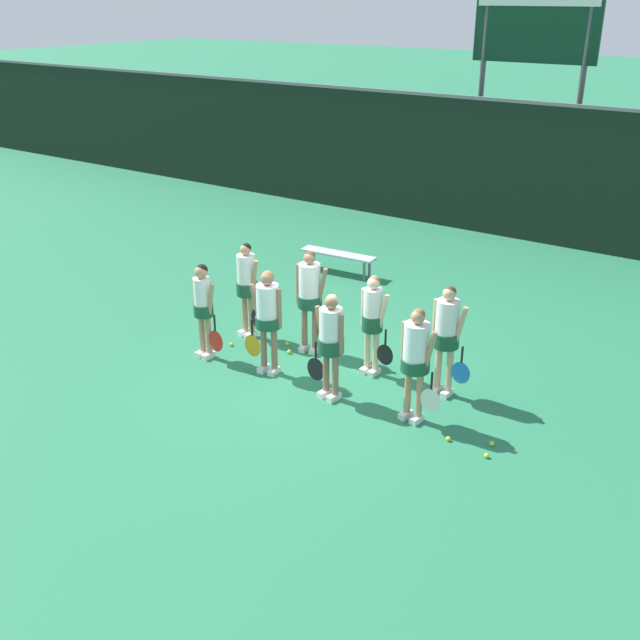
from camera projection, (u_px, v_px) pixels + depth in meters
ground_plane at (320, 373)px, 12.09m from camera, size 140.00×140.00×0.00m
fence_windscreen at (524, 172)px, 18.00m from camera, size 60.00×0.08×3.34m
scoreboard at (534, 50)px, 18.25m from camera, size 3.11×0.15×5.66m
bench_courtside at (338, 256)px, 16.23m from camera, size 1.74×0.49×0.46m
player_0 at (203, 304)px, 12.25m from camera, size 0.62×0.33×1.63m
player_1 at (268, 313)px, 11.71m from camera, size 0.70×0.41×1.73m
player_2 at (330, 338)px, 10.97m from camera, size 0.68×0.39×1.67m
player_3 at (416, 356)px, 10.36m from camera, size 0.70×0.41×1.72m
player_4 at (247, 283)px, 12.99m from camera, size 0.64×0.37×1.72m
player_5 at (310, 293)px, 12.40m from camera, size 0.70×0.41×1.79m
player_6 at (373, 318)px, 11.70m from camera, size 0.62×0.33×1.66m
player_7 at (447, 332)px, 11.04m from camera, size 0.68×0.39×1.76m
tennis_ball_0 at (486, 456)px, 9.86m from camera, size 0.07×0.07×0.07m
tennis_ball_1 at (492, 444)px, 10.13m from camera, size 0.07×0.07×0.07m
tennis_ball_2 at (448, 439)px, 10.23m from camera, size 0.07×0.07×0.07m
tennis_ball_3 at (289, 352)px, 12.71m from camera, size 0.07×0.07×0.07m
tennis_ball_4 at (231, 344)px, 12.99m from camera, size 0.07×0.07×0.07m
tennis_ball_5 at (287, 343)px, 13.01m from camera, size 0.07×0.07×0.07m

